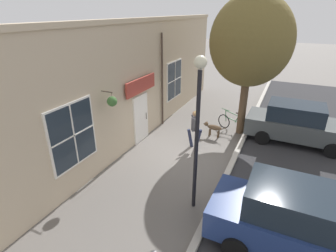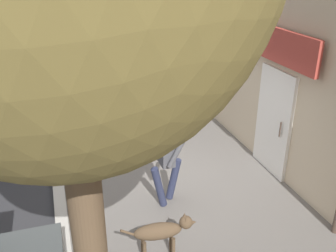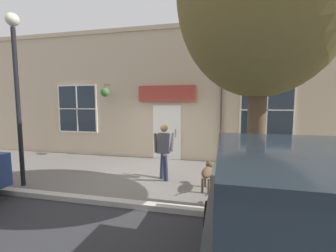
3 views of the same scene
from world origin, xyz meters
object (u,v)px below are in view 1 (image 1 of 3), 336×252
at_px(street_tree_by_curb, 252,43).
at_px(leaning_bicycle, 233,123).
at_px(parked_car_mid_block, 297,124).
at_px(parked_car_nearest_curb, 301,222).
at_px(dog_on_leash, 213,127).
at_px(pedestrian_walking, 195,126).
at_px(street_lamp, 198,115).

bearing_deg(street_tree_by_curb, leaning_bicycle, 167.09).
bearing_deg(parked_car_mid_block, leaning_bicycle, 179.18).
bearing_deg(parked_car_nearest_curb, leaning_bicycle, 114.60).
bearing_deg(leaning_bicycle, dog_on_leash, -123.03).
bearing_deg(parked_car_mid_block, dog_on_leash, -163.38).
distance_m(dog_on_leash, street_tree_by_curb, 3.95).
bearing_deg(leaning_bicycle, pedestrian_walking, -116.49).
distance_m(street_tree_by_curb, leaning_bicycle, 3.76).
height_order(pedestrian_walking, parked_car_nearest_curb, parked_car_nearest_curb).
bearing_deg(street_lamp, dog_on_leash, 99.63).
bearing_deg(pedestrian_walking, street_lamp, -70.25).
height_order(street_tree_by_curb, parked_car_nearest_curb, street_tree_by_curb).
height_order(pedestrian_walking, parked_car_mid_block, parked_car_mid_block).
distance_m(parked_car_mid_block, street_lamp, 6.73).
bearing_deg(street_lamp, street_tree_by_curb, 87.13).
relative_size(street_tree_by_curb, parked_car_mid_block, 1.41).
height_order(pedestrian_walking, street_tree_by_curb, street_tree_by_curb).
distance_m(street_tree_by_curb, parked_car_nearest_curb, 7.46).
xyz_separation_m(pedestrian_walking, street_lamp, (1.28, -3.57, 1.97)).
relative_size(pedestrian_walking, dog_on_leash, 1.47).
height_order(pedestrian_walking, dog_on_leash, pedestrian_walking).
bearing_deg(parked_car_mid_block, pedestrian_walking, -149.69).
height_order(leaning_bicycle, parked_car_nearest_curb, parked_car_nearest_curb).
height_order(parked_car_nearest_curb, parked_car_mid_block, same).
height_order(pedestrian_walking, street_lamp, street_lamp).
bearing_deg(pedestrian_walking, parked_car_mid_block, 30.31).
relative_size(leaning_bicycle, parked_car_nearest_curb, 0.38).
xyz_separation_m(pedestrian_walking, parked_car_mid_block, (3.90, 2.28, -0.08)).
xyz_separation_m(dog_on_leash, parked_car_nearest_curb, (3.60, -5.28, 0.43)).
distance_m(leaning_bicycle, parked_car_mid_block, 2.79).
relative_size(dog_on_leash, street_lamp, 0.25).
height_order(parked_car_mid_block, street_lamp, street_lamp).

